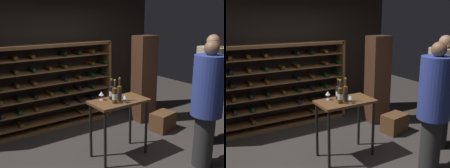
{
  "view_description": "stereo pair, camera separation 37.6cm",
  "coord_description": "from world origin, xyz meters",
  "views": [
    {
      "loc": [
        -2.17,
        -2.96,
        2.24
      ],
      "look_at": [
        0.12,
        0.28,
        1.23
      ],
      "focal_mm": 42.84,
      "sensor_mm": 36.0,
      "label": 1
    },
    {
      "loc": [
        -1.85,
        -3.17,
        2.24
      ],
      "look_at": [
        0.12,
        0.28,
        1.23
      ],
      "focal_mm": 42.84,
      "sensor_mm": 36.0,
      "label": 2
    }
  ],
  "objects": [
    {
      "name": "wine_glass_stemmed_left",
      "position": [
        0.02,
        0.43,
        1.06
      ],
      "size": [
        0.08,
        0.08,
        0.14
      ],
      "color": "silver",
      "rests_on": "tasting_table"
    },
    {
      "name": "display_cabinet",
      "position": [
        1.64,
        1.22,
        0.93
      ],
      "size": [
        0.44,
        0.36,
        1.86
      ],
      "primitive_type": "cube",
      "color": "#4C2D1E",
      "rests_on": "ground"
    },
    {
      "name": "wine_bottle_amber_reserve",
      "position": [
        0.18,
        0.38,
        1.07
      ],
      "size": [
        0.08,
        0.08,
        0.33
      ],
      "color": "black",
      "rests_on": "tasting_table"
    },
    {
      "name": "wine_bottle_green_slim",
      "position": [
        0.22,
        0.22,
        1.09
      ],
      "size": [
        0.07,
        0.07,
        0.38
      ],
      "color": "#4C3314",
      "rests_on": "tasting_table"
    },
    {
      "name": "wine_bottle_gold_foil",
      "position": [
        0.11,
        0.18,
        1.09
      ],
      "size": [
        0.08,
        0.08,
        0.37
      ],
      "color": "#4C3314",
      "rests_on": "tasting_table"
    },
    {
      "name": "wine_glass_stemmed_right",
      "position": [
        0.24,
        0.11,
        1.05
      ],
      "size": [
        0.08,
        0.08,
        0.13
      ],
      "color": "silver",
      "rests_on": "tasting_table"
    },
    {
      "name": "back_wall",
      "position": [
        0.0,
        2.16,
        1.32
      ],
      "size": [
        4.81,
        0.1,
        2.63
      ],
      "primitive_type": "cube",
      "color": "black",
      "rests_on": "ground"
    },
    {
      "name": "person_host_in_suit",
      "position": [
        1.83,
        -0.26,
        1.07
      ],
      "size": [
        0.52,
        0.52,
        1.95
      ],
      "rotation": [
        0.0,
        0.0,
        -1.32
      ],
      "color": "#242424",
      "rests_on": "ground"
    },
    {
      "name": "wine_rack",
      "position": [
        -0.41,
        1.95,
        0.87
      ],
      "size": [
        3.12,
        0.32,
        1.73
      ],
      "color": "brown",
      "rests_on": "ground"
    },
    {
      "name": "ground_plane",
      "position": [
        0.0,
        0.0,
        0.0
      ],
      "size": [
        10.31,
        10.31,
        0.0
      ],
      "primitive_type": "plane",
      "color": "#383330"
    },
    {
      "name": "wine_crate",
      "position": [
        1.59,
        0.56,
        0.18
      ],
      "size": [
        0.53,
        0.42,
        0.37
      ],
      "primitive_type": "cube",
      "rotation": [
        0.0,
        0.0,
        0.18
      ],
      "color": "brown",
      "rests_on": "ground"
    },
    {
      "name": "tasting_table",
      "position": [
        0.25,
        0.26,
        0.8
      ],
      "size": [
        0.91,
        0.52,
        0.95
      ],
      "color": "brown",
      "rests_on": "ground"
    },
    {
      "name": "person_guest_blue_shirt",
      "position": [
        1.11,
        -0.73,
        1.05
      ],
      "size": [
        0.45,
        0.45,
        1.91
      ],
      "rotation": [
        0.0,
        0.0,
        0.94
      ],
      "color": "#2B2B2B",
      "rests_on": "ground"
    }
  ]
}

